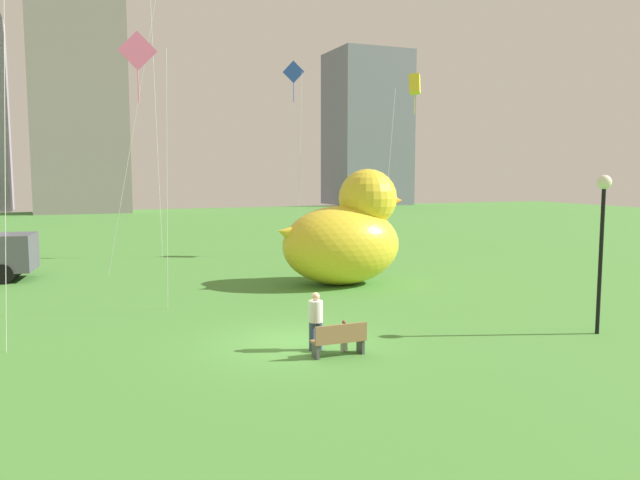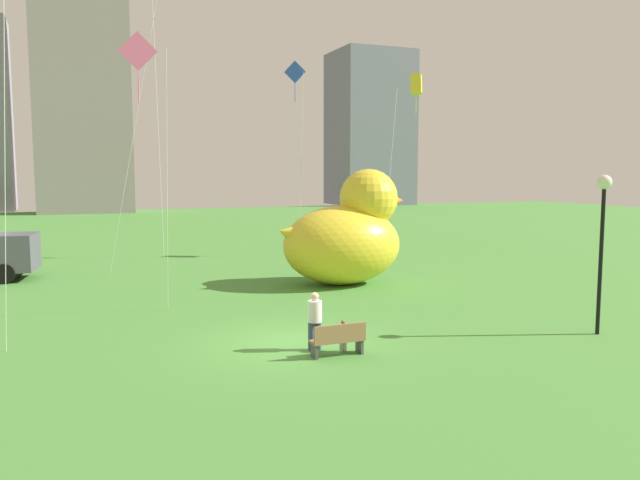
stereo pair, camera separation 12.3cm
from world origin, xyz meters
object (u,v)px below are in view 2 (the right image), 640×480
Objects in this scene: park_bench at (338,339)px; giant_inflatable_duck at (347,235)px; lamppost at (603,218)px; kite_yellow at (416,85)px; kite_pink at (140,61)px; kite_blue at (295,80)px; person_child at (343,334)px; person_adult at (315,318)px.

park_bench is 11.16m from giant_inflatable_duck.
lamppost is 19.74m from kite_yellow.
kite_pink is 0.85× the size of kite_blue.
park_bench is 0.49m from person_child.
kite_blue is (6.12, 18.65, 9.32)m from person_adult.
person_adult is at bearing 148.14° from person_child.
kite_pink reaches higher than person_child.
person_child is at bearing -55.14° from kite_pink.
person_child is at bearing -114.76° from giant_inflatable_duck.
person_adult is 22.86m from kite_yellow.
kite_yellow is (12.47, 17.37, 9.54)m from park_bench.
park_bench is at bearing -65.01° from person_adult.
kite_yellow is at bearing 32.18° from kite_pink.
person_adult is at bearing -119.08° from giant_inflatable_duck.
kite_blue reaches higher than person_child.
park_bench is 0.14× the size of kite_yellow.
kite_yellow is at bearing 43.71° from giant_inflatable_duck.
lamppost is at bearing -10.61° from person_adult.
giant_inflatable_duck is 0.64× the size of kite_pink.
park_bench reaches higher than person_child.
kite_yellow is 19.76m from kite_pink.
park_bench is at bearing -106.45° from kite_blue.
kite_pink reaches higher than park_bench.
giant_inflatable_duck is (5.10, 9.17, 1.27)m from person_adult.
kite_yellow is at bearing 52.23° from person_adult.
giant_inflatable_duck reaches higher than park_bench.
lamppost reaches higher than person_child.
lamppost is at bearing -8.57° from person_child.
park_bench is 8.89m from lamppost.
park_bench is at bearing -125.67° from kite_yellow.
kite_yellow is 7.04m from kite_blue.
kite_blue is at bearing 51.63° from kite_pink.
kite_pink is (-4.52, 6.49, 8.10)m from person_child.
kite_pink is (-16.68, -10.50, -1.42)m from kite_yellow.
giant_inflatable_duck is at bearing 65.24° from person_child.
person_adult is 0.90m from person_child.
giant_inflatable_duck is at bearing -96.12° from kite_blue.
person_adult is at bearing -57.65° from kite_pink.
kite_blue reaches higher than kite_pink.
park_bench is 11.44m from kite_pink.
park_bench is 1.69× the size of person_child.
giant_inflatable_duck is (4.73, 9.97, 1.70)m from park_bench.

